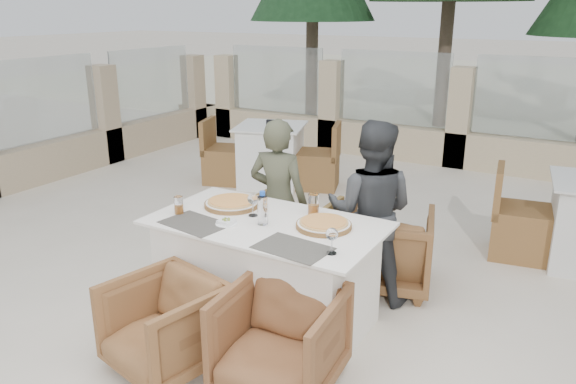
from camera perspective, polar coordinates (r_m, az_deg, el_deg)
The scene contains 22 objects.
ground at distance 4.22m, azimuth 0.06°, elevation -12.63°, with size 80.00×80.00×0.00m, color beige.
sand_patch at distance 17.37m, azimuth 24.14°, elevation 9.52°, with size 30.00×16.00×0.01m, color beige.
perimeter_wall_far at distance 8.26m, azimuth 17.10°, elevation 7.91°, with size 10.00×0.34×1.60m, color beige, non-canonical shape.
perimeter_wall_left at distance 7.95m, azimuth -23.45°, elevation 6.84°, with size 0.34×7.00×1.60m, color tan, non-canonical shape.
dining_table at distance 4.01m, azimuth -2.17°, elevation -8.18°, with size 1.60×0.90×0.77m, color white, non-canonical shape.
placemat_near_left at distance 3.87m, azimuth -9.43°, elevation -3.17°, with size 0.45×0.30×0.00m, color #504B44.
placemat_near_right at distance 3.44m, azimuth 0.50°, elevation -5.70°, with size 0.45×0.30×0.00m, color #524E46.
pizza_left at distance 4.16m, azimuth -5.73°, elevation -1.10°, with size 0.41×0.41×0.05m, color orange.
pizza_right at distance 3.75m, azimuth 3.65°, elevation -3.29°, with size 0.37×0.37×0.05m, color #D0601C.
water_bottle at distance 3.77m, azimuth -2.61°, elevation -1.62°, with size 0.07×0.07×0.24m, color #C0DDFC.
wine_glass_centre at distance 3.94m, azimuth -3.59°, elevation -1.18°, with size 0.08×0.08×0.18m, color white, non-canonical shape.
wine_glass_corner at distance 3.34m, azimuth 4.46°, elevation -4.82°, with size 0.08×0.08×0.18m, color silver, non-canonical shape.
beer_glass_left at distance 4.05m, azimuth -11.04°, elevation -1.33°, with size 0.06×0.06×0.13m, color orange.
beer_glass_right at distance 3.96m, azimuth 2.61°, elevation -1.28°, with size 0.08×0.08×0.15m, color orange.
olive_dish at distance 3.82m, azimuth -6.28°, elevation -2.99°, with size 0.11×0.11×0.04m, color white, non-canonical shape.
armchair_far_left at distance 4.80m, azimuth 0.19°, elevation -4.32°, with size 0.70×0.72×0.65m, color olive.
armchair_far_right at distance 4.61m, azimuth 10.10°, elevation -5.70°, with size 0.69×0.71×0.64m, color brown.
armchair_near_left at distance 3.65m, azimuth -12.43°, elevation -13.14°, with size 0.63×0.64×0.59m, color brown.
armchair_near_right at distance 3.41m, azimuth -0.79°, elevation -14.75°, with size 0.67×0.69×0.62m, color brown.
diner_left at distance 4.55m, azimuth -1.00°, elevation -0.91°, with size 0.49×0.32×1.35m, color #4C4E39.
diner_right at distance 4.27m, azimuth 8.38°, elevation -2.01°, with size 0.68×0.53×1.41m, color #383A3D.
bg_table_a at distance 7.13m, azimuth -1.75°, elevation 3.75°, with size 1.64×0.82×0.77m, color white, non-canonical shape.
Camera 1 is at (1.81, -3.14, 2.17)m, focal length 35.00 mm.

